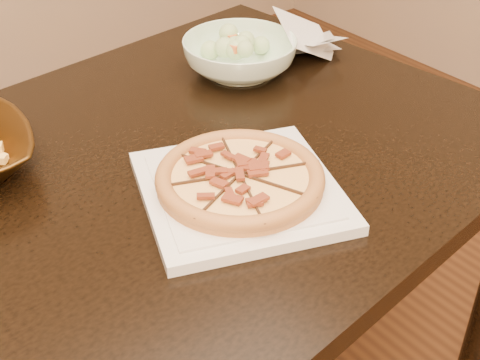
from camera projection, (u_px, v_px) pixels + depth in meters
The scene contains 6 objects.
dining_table at pixel (137, 235), 1.09m from camera, with size 1.40×0.99×0.75m.
plate at pixel (240, 191), 0.99m from camera, with size 0.36×0.36×0.02m.
pizza at pixel (240, 178), 0.98m from camera, with size 0.25×0.25×0.03m.
salad_bowl at pixel (240, 56), 1.32m from camera, with size 0.23×0.23×0.07m, color white.
salad at pixel (239, 31), 1.29m from camera, with size 0.08×0.12×0.04m.
cling_film at pixel (304, 43), 1.40m from camera, with size 0.17×0.14×0.05m, color white, non-canonical shape.
Camera 1 is at (-0.44, -0.63, 1.34)m, focal length 50.00 mm.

